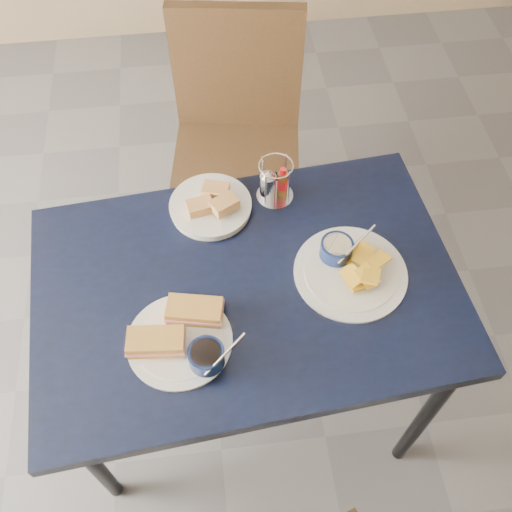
{
  "coord_description": "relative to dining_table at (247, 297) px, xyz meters",
  "views": [
    {
      "loc": [
        0.05,
        -0.59,
        2.06
      ],
      "look_at": [
        0.16,
        0.26,
        0.82
      ],
      "focal_mm": 40.0,
      "sensor_mm": 36.0,
      "label": 1
    }
  ],
  "objects": [
    {
      "name": "condiment_caddy",
      "position": [
        0.11,
        0.3,
        0.13
      ],
      "size": [
        0.11,
        0.11,
        0.14
      ],
      "color": "silver",
      "rests_on": "dining_table"
    },
    {
      "name": "bread_basket",
      "position": [
        -0.07,
        0.27,
        0.09
      ],
      "size": [
        0.24,
        0.24,
        0.07
      ],
      "color": "white",
      "rests_on": "dining_table"
    },
    {
      "name": "dining_table",
      "position": [
        0.0,
        0.0,
        0.0
      ],
      "size": [
        1.2,
        0.85,
        0.75
      ],
      "color": "black",
      "rests_on": "ground"
    },
    {
      "name": "ground",
      "position": [
        -0.13,
        -0.22,
        -0.68
      ],
      "size": [
        6.0,
        6.0,
        0.0
      ],
      "primitive_type": "plane",
      "color": "#525257",
      "rests_on": "ground"
    },
    {
      "name": "plantain_plate",
      "position": [
        0.28,
        0.02,
        0.09
      ],
      "size": [
        0.31,
        0.31,
        0.12
      ],
      "color": "white",
      "rests_on": "dining_table"
    },
    {
      "name": "sandwich_plate",
      "position": [
        -0.18,
        -0.15,
        0.1
      ],
      "size": [
        0.3,
        0.27,
        0.12
      ],
      "color": "white",
      "rests_on": "dining_table"
    },
    {
      "name": "chair_far",
      "position": [
        0.04,
        0.8,
        -0.11
      ],
      "size": [
        0.53,
        0.52,
        0.99
      ],
      "color": "#301E10",
      "rests_on": "ground"
    }
  ]
}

